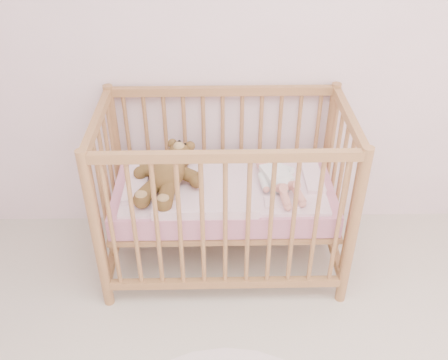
{
  "coord_description": "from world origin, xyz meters",
  "views": [
    {
      "loc": [
        -0.33,
        -0.67,
        2.17
      ],
      "look_at": [
        -0.28,
        1.55,
        0.62
      ],
      "focal_mm": 40.0,
      "sensor_mm": 36.0,
      "label": 1
    }
  ],
  "objects": [
    {
      "name": "teddy_bear",
      "position": [
        -0.59,
        1.58,
        0.65
      ],
      "size": [
        0.56,
        0.68,
        0.16
      ],
      "primitive_type": null,
      "rotation": [
        0.0,
        0.0,
        -0.28
      ],
      "color": "brown",
      "rests_on": "blanket"
    },
    {
      "name": "mattress",
      "position": [
        -0.28,
        1.6,
        0.49
      ],
      "size": [
        1.22,
        0.62,
        0.13
      ],
      "primitive_type": "cube",
      "color": "pink",
      "rests_on": "crib"
    },
    {
      "name": "crib",
      "position": [
        -0.28,
        1.6,
        0.5
      ],
      "size": [
        1.36,
        0.76,
        1.0
      ],
      "primitive_type": null,
      "color": "#B5874D",
      "rests_on": "floor"
    },
    {
      "name": "blanket",
      "position": [
        -0.28,
        1.6,
        0.56
      ],
      "size": [
        1.1,
        0.58,
        0.06
      ],
      "primitive_type": null,
      "color": "#F3A7BE",
      "rests_on": "mattress"
    },
    {
      "name": "wall_back",
      "position": [
        0.0,
        2.0,
        1.35
      ],
      "size": [
        4.0,
        0.02,
        2.7
      ],
      "primitive_type": "cube",
      "color": "white",
      "rests_on": "floor"
    },
    {
      "name": "baby",
      "position": [
        0.0,
        1.58,
        0.64
      ],
      "size": [
        0.38,
        0.54,
        0.12
      ],
      "primitive_type": null,
      "rotation": [
        0.0,
        0.0,
        0.32
      ],
      "color": "white",
      "rests_on": "blanket"
    }
  ]
}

